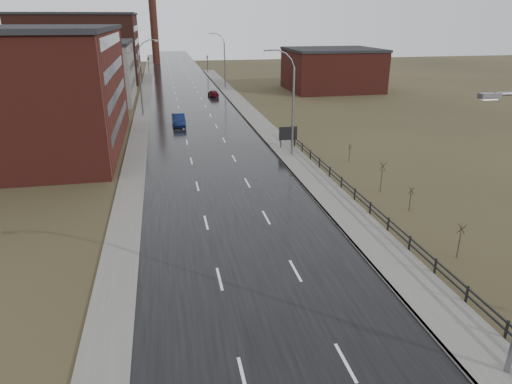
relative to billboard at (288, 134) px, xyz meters
name	(u,v)px	position (x,y,z in m)	size (l,w,h in m)	color
road	(196,116)	(-9.10, 21.16, -1.72)	(14.00, 300.00, 0.06)	black
sidewalk_right	(292,157)	(-0.50, -3.84, -1.66)	(3.20, 180.00, 0.18)	#595651
curb_right	(279,158)	(-2.02, -3.84, -1.66)	(0.16, 180.00, 0.18)	slate
sidewalk_left	(142,118)	(-17.30, 21.16, -1.69)	(2.40, 260.00, 0.12)	#595651
warehouse_near	(15,90)	(-30.09, 6.16, 5.01)	(22.44, 28.56, 13.50)	#471914
warehouse_mid	(87,72)	(-27.09, 39.16, 3.51)	(16.32, 20.40, 10.50)	slate
warehouse_far	(81,48)	(-32.09, 69.16, 6.01)	(26.52, 24.48, 15.50)	#331611
building_right	(332,69)	(21.20, 43.16, 2.51)	(18.36, 16.32, 8.50)	#471914
smokestack	(153,14)	(-15.10, 111.16, 13.75)	(2.70, 2.70, 30.70)	#331611
streetlight_right_mid	(291,103)	(-0.60, -2.84, 4.09)	(3.36, 0.28, 11.35)	slate
streetlight_left	(142,77)	(-16.80, 23.16, 4.09)	(3.36, 0.28, 11.35)	slate
streetlight_right_far	(223,60)	(-0.60, 51.16, 4.09)	(3.36, 0.28, 11.35)	slate
guardrail	(374,210)	(1.20, -20.53, -1.04)	(0.10, 53.05, 1.10)	black
shrub_c	(460,240)	(3.79, -27.23, -0.50)	(0.56, 0.59, 2.35)	#382D23
shrub_d	(411,198)	(4.65, -19.65, -0.70)	(0.48, 0.50, 1.99)	#382D23
shrub_e	(382,176)	(4.26, -15.35, -0.27)	(0.65, 0.69, 2.78)	#382D23
shrub_f	(349,153)	(4.97, -6.44, -0.70)	(0.48, 0.50, 1.99)	#382D23
billboard	(288,134)	(0.00, 0.00, 0.00)	(2.16, 0.17, 2.62)	black
traffic_light_left	(148,56)	(-17.10, 81.16, 2.85)	(0.58, 2.73, 5.30)	black
traffic_light_right	(207,56)	(-1.10, 81.16, 2.85)	(0.58, 2.73, 5.30)	black
car_near	(179,120)	(-11.96, 14.71, -0.93)	(1.74, 4.98, 1.64)	#0B1437
car_far	(213,93)	(-4.30, 39.03, -1.09)	(1.58, 3.92, 1.33)	#440B12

